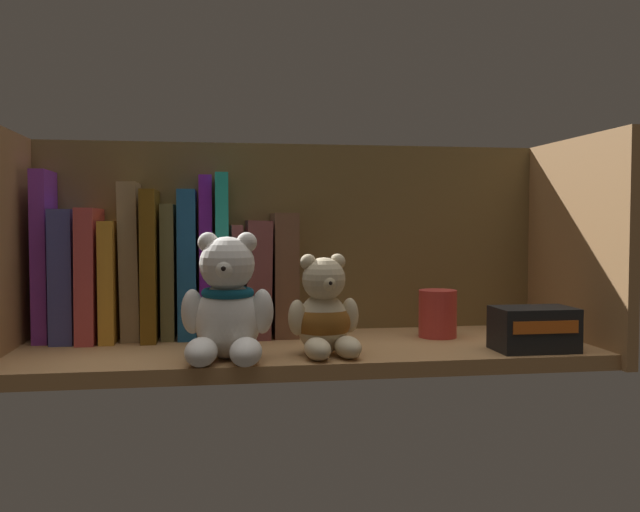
% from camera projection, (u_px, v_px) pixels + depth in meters
% --- Properties ---
extents(shelf_board, '(0.78, 0.27, 0.02)m').
position_uv_depth(shelf_board, '(306.00, 352.00, 0.95)').
color(shelf_board, '#9E7042').
rests_on(shelf_board, ground).
extents(shelf_back_panel, '(0.80, 0.01, 0.31)m').
position_uv_depth(shelf_back_panel, '(294.00, 244.00, 1.08)').
color(shelf_back_panel, brown).
rests_on(shelf_back_panel, ground).
extents(shelf_side_panel_left, '(0.02, 0.29, 0.31)m').
position_uv_depth(shelf_side_panel_left, '(0.00, 249.00, 0.89)').
color(shelf_side_panel_left, '#9E7042').
rests_on(shelf_side_panel_left, ground).
extents(shelf_side_panel_right, '(0.02, 0.29, 0.31)m').
position_uv_depth(shelf_side_panel_right, '(575.00, 245.00, 1.01)').
color(shelf_side_panel_right, '#9E7042').
rests_on(shelf_side_panel_right, ground).
extents(book_0, '(0.02, 0.10, 0.24)m').
position_uv_depth(book_0, '(46.00, 256.00, 0.99)').
color(book_0, purple).
rests_on(book_0, shelf_board).
extents(book_1, '(0.03, 0.13, 0.19)m').
position_uv_depth(book_1, '(69.00, 275.00, 1.00)').
color(book_1, '#43468F').
rests_on(book_1, shelf_board).
extents(book_2, '(0.03, 0.15, 0.19)m').
position_uv_depth(book_2, '(92.00, 274.00, 1.00)').
color(book_2, '#C24545').
rests_on(book_2, shelf_board).
extents(book_3, '(0.02, 0.14, 0.17)m').
position_uv_depth(book_3, '(112.00, 280.00, 1.01)').
color(book_3, gold).
rests_on(book_3, shelf_board).
extents(book_4, '(0.03, 0.10, 0.23)m').
position_uv_depth(book_4, '(132.00, 261.00, 1.01)').
color(book_4, '#9D835A').
rests_on(book_4, shelf_board).
extents(book_5, '(0.02, 0.14, 0.22)m').
position_uv_depth(book_5, '(152.00, 264.00, 1.01)').
color(book_5, brown).
rests_on(book_5, shelf_board).
extents(book_6, '(0.02, 0.10, 0.20)m').
position_uv_depth(book_6, '(169.00, 271.00, 1.02)').
color(book_6, brown).
rests_on(book_6, shelf_board).
extents(book_7, '(0.03, 0.11, 0.22)m').
position_uv_depth(book_7, '(188.00, 264.00, 1.02)').
color(book_7, '#1C5488').
rests_on(book_7, shelf_board).
extents(book_8, '(0.02, 0.11, 0.24)m').
position_uv_depth(book_8, '(206.00, 257.00, 1.03)').
color(book_8, '#6E1996').
rests_on(book_8, shelf_board).
extents(book_9, '(0.02, 0.14, 0.24)m').
position_uv_depth(book_9, '(222.00, 256.00, 1.03)').
color(book_9, teal).
rests_on(book_9, shelf_board).
extents(book_10, '(0.02, 0.11, 0.17)m').
position_uv_depth(book_10, '(237.00, 280.00, 1.03)').
color(book_10, '#A04949').
rests_on(book_10, shelf_board).
extents(book_11, '(0.04, 0.12, 0.17)m').
position_uv_depth(book_11, '(257.00, 278.00, 1.04)').
color(book_11, brown).
rests_on(book_11, shelf_board).
extents(book_12, '(0.04, 0.11, 0.18)m').
position_uv_depth(book_12, '(284.00, 274.00, 1.05)').
color(book_12, brown).
rests_on(book_12, shelf_board).
extents(teddy_bear_larger, '(0.12, 0.12, 0.16)m').
position_uv_depth(teddy_bear_larger, '(227.00, 306.00, 0.85)').
color(teddy_bear_larger, white).
rests_on(teddy_bear_larger, shelf_board).
extents(teddy_bear_smaller, '(0.10, 0.10, 0.13)m').
position_uv_depth(teddy_bear_smaller, '(324.00, 315.00, 0.88)').
color(teddy_bear_smaller, beige).
rests_on(teddy_bear_smaller, shelf_board).
extents(pillar_candle, '(0.06, 0.06, 0.07)m').
position_uv_depth(pillar_candle, '(438.00, 314.00, 1.02)').
color(pillar_candle, '#C63833').
rests_on(pillar_candle, shelf_board).
extents(small_product_box, '(0.10, 0.07, 0.06)m').
position_uv_depth(small_product_box, '(534.00, 329.00, 0.91)').
color(small_product_box, black).
rests_on(small_product_box, shelf_board).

